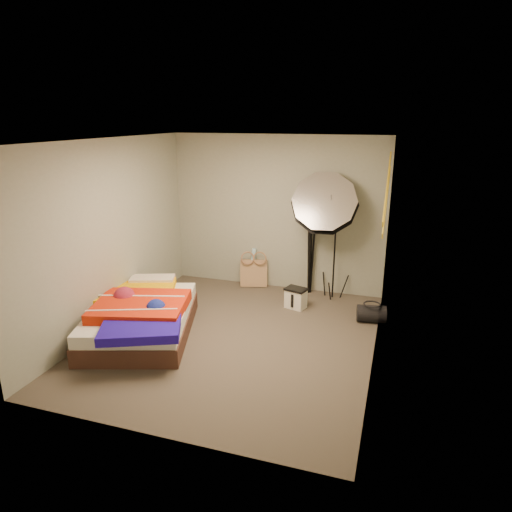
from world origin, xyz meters
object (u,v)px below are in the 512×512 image
at_px(tote_bag, 254,273).
at_px(camera_case, 296,299).
at_px(duffel_bag, 371,314).
at_px(bed, 141,316).
at_px(camera_tripod, 311,247).
at_px(wrapping_roll, 252,267).
at_px(photo_umbrella, 325,205).

xyz_separation_m(tote_bag, camera_case, (0.89, -0.70, -0.08)).
bearing_deg(duffel_bag, bed, -163.95).
bearing_deg(tote_bag, camera_tripod, -17.35).
distance_m(tote_bag, bed, 2.32).
distance_m(camera_case, bed, 2.28).
relative_size(wrapping_roll, camera_case, 2.25).
xyz_separation_m(camera_case, camera_tripod, (0.07, 0.67, 0.62)).
distance_m(camera_case, camera_tripod, 0.92).
height_order(wrapping_roll, photo_umbrella, photo_umbrella).
relative_size(tote_bag, bed, 0.21).
xyz_separation_m(photo_umbrella, camera_tripod, (-0.23, 0.22, -0.74)).
relative_size(photo_umbrella, camera_tripod, 1.56).
xyz_separation_m(tote_bag, duffel_bag, (2.01, -0.85, -0.11)).
distance_m(tote_bag, duffel_bag, 2.18).
bearing_deg(photo_umbrella, camera_tripod, 136.28).
relative_size(tote_bag, camera_tripod, 0.34).
height_order(wrapping_roll, duffel_bag, wrapping_roll).
relative_size(camera_case, bed, 0.13).
distance_m(wrapping_roll, bed, 2.32).
relative_size(wrapping_roll, photo_umbrella, 0.31).
distance_m(wrapping_roll, camera_case, 1.16).
relative_size(bed, photo_umbrella, 1.02).
xyz_separation_m(wrapping_roll, camera_tripod, (0.99, -0.02, 0.45)).
xyz_separation_m(camera_case, bed, (-1.74, -1.47, 0.12)).
bearing_deg(wrapping_roll, camera_tripod, -1.23).
height_order(camera_case, photo_umbrella, photo_umbrella).
distance_m(duffel_bag, photo_umbrella, 1.72).
bearing_deg(wrapping_roll, tote_bag, 0.00).
bearing_deg(camera_case, bed, -122.90).
xyz_separation_m(bed, camera_tripod, (1.81, 2.14, 0.50)).
bearing_deg(photo_umbrella, tote_bag, 168.56).
bearing_deg(camera_tripod, photo_umbrella, -43.72).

